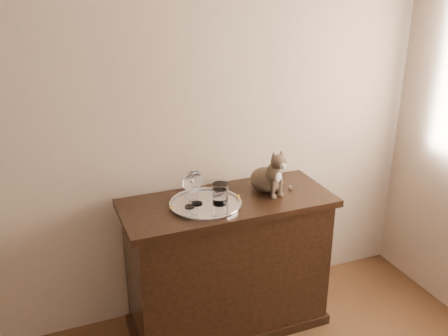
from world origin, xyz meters
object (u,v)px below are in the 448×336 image
Objects in this scene: wine_glass_b at (192,186)px; wine_glass_c at (189,192)px; tumbler_a at (220,197)px; tumbler_c at (220,192)px; tray at (206,205)px; sideboard at (228,265)px; wine_glass_d at (197,188)px; cat at (267,169)px.

wine_glass_c is at bearing -117.96° from wine_glass_b.
tumbler_a is (0.16, -0.03, -0.05)m from wine_glass_c.
tumbler_a is 0.05m from tumbler_c.
tray is 2.23× the size of wine_glass_c.
tray is 0.09m from tumbler_a.
tumbler_c reaches higher than sideboard.
wine_glass_b is at bearing 121.03° from tray.
wine_glass_d reaches higher than tumbler_c.
wine_glass_d is 0.44m from cat.
tumbler_a is 0.32× the size of cat.
wine_glass_c is 0.05m from wine_glass_d.
wine_glass_c is at bearing -179.13° from tray.
tray is 2.08× the size of wine_glass_d.
wine_glass_d is at bearing 24.26° from wine_glass_c.
tumbler_c is at bearing 10.27° from tray.
tray is 4.04× the size of tumbler_c.
wine_glass_b is 0.45m from cat.
cat reaches higher than wine_glass_b.
tray is 0.11m from wine_glass_d.
tumbler_c is at bearing 64.04° from tumbler_a.
tumbler_c is 0.36× the size of cat.
sideboard is 6.68× the size of wine_glass_c.
tray is at bearing -172.79° from sideboard.
sideboard is at bearing 177.79° from cat.
wine_glass_d is 0.13m from tumbler_a.
sideboard is 0.57m from wine_glass_c.
wine_glass_c is at bearing -155.74° from wine_glass_d.
wine_glass_c is at bearing 176.56° from cat.
wine_glass_d reaches higher than tray.
cat is at bearing 7.27° from tray.
tumbler_a is at bearing -144.42° from sideboard.
tumbler_a is at bearing -23.99° from tray.
wine_glass_c is 0.17m from tumbler_a.
tumbler_a is (-0.07, -0.05, 0.48)m from sideboard.
wine_glass_b is at bearing 155.94° from tumbler_c.
wine_glass_b is at bearing 62.04° from wine_glass_c.
wine_glass_b is 0.09m from wine_glass_c.
wine_glass_c reaches higher than tray.
wine_glass_d is at bearing 178.91° from sideboard.
tumbler_c is at bearing 176.81° from cat.
tray is 1.44× the size of cat.
cat is (0.32, 0.08, 0.09)m from tumbler_a.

